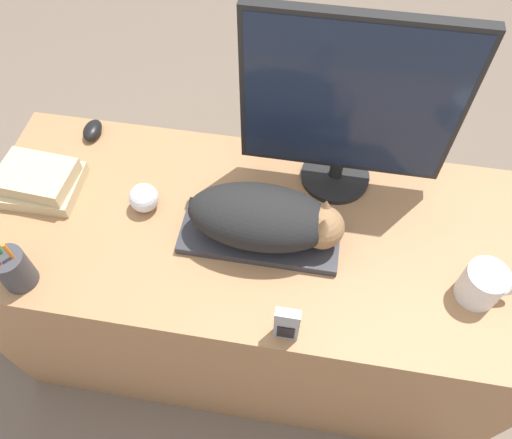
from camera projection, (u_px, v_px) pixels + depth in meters
name	position (u px, v px, depth m)	size (l,w,h in m)	color
ground_plane	(238.00, 417.00, 1.72)	(12.00, 12.00, 0.00)	#6B5B4C
desk	(253.00, 289.00, 1.60)	(1.49, 0.63, 0.72)	#9E7047
keyboard	(260.00, 235.00, 1.28)	(0.41, 0.16, 0.02)	#2D2D33
cat	(268.00, 218.00, 1.21)	(0.39, 0.18, 0.14)	black
monitor	(349.00, 106.00, 1.18)	(0.52, 0.19, 0.51)	black
computer_mouse	(92.00, 130.00, 1.48)	(0.05, 0.08, 0.04)	black
coffee_mug	(483.00, 285.00, 1.16)	(0.13, 0.10, 0.10)	silver
pen_cup	(14.00, 269.00, 1.17)	(0.08, 0.08, 0.20)	#38383D
baseball	(144.00, 198.00, 1.31)	(0.08, 0.08, 0.08)	silver
phone	(287.00, 325.00, 1.09)	(0.06, 0.02, 0.12)	#99999E
book_stack	(38.00, 181.00, 1.35)	(0.22, 0.17, 0.08)	#C6B284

